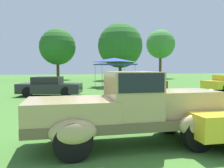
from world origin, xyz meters
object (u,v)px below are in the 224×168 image
(feature_pickup_truck, at_px, (128,108))
(show_car_burgundy, at_px, (136,84))
(show_car_charcoal, at_px, (50,87))
(canopy_tent_left_field, at_px, (114,61))

(feature_pickup_truck, bearing_deg, show_car_burgundy, 68.00)
(show_car_burgundy, bearing_deg, feature_pickup_truck, -112.00)
(feature_pickup_truck, distance_m, show_car_charcoal, 10.37)
(feature_pickup_truck, relative_size, show_car_charcoal, 1.10)
(feature_pickup_truck, height_order, show_car_burgundy, feature_pickup_truck)
(feature_pickup_truck, height_order, canopy_tent_left_field, canopy_tent_left_field)
(feature_pickup_truck, distance_m, show_car_burgundy, 12.28)
(show_car_charcoal, relative_size, canopy_tent_left_field, 1.25)
(show_car_burgundy, xyz_separation_m, canopy_tent_left_field, (-0.40, 4.59, 1.82))
(show_car_charcoal, distance_m, canopy_tent_left_field, 8.43)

